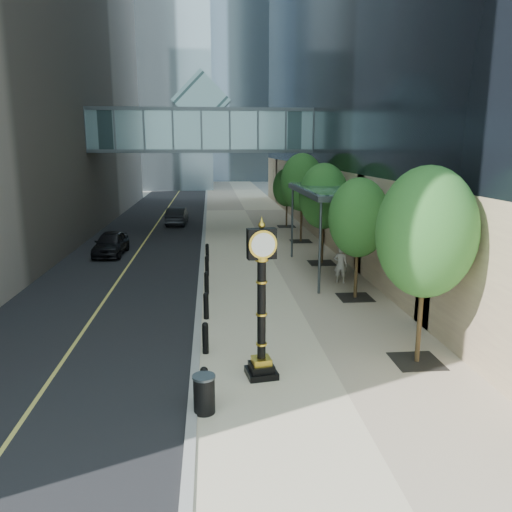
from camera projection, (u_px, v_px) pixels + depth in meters
The scene contains 14 objects.
ground at pixel (320, 423), 11.70m from camera, with size 320.00×320.00×0.00m, color gray.
road at pixel (165, 211), 49.99m from camera, with size 8.00×180.00×0.02m, color black.
sidewalk at pixel (245, 210), 50.69m from camera, with size 8.00×180.00×0.06m, color beige.
curb at pixel (205, 211), 50.34m from camera, with size 0.25×180.00×0.07m, color gray.
distant_tower_c at pixel (193, 37), 120.94m from camera, with size 22.00×22.00×65.00m, color #ABC7D8.
skywalk at pixel (202, 128), 37.02m from camera, with size 17.00×4.20×5.80m.
entrance_canopy at pixel (330, 191), 24.73m from camera, with size 3.00×8.00×4.38m.
bollard_row at pixel (206, 295), 20.11m from camera, with size 0.20×16.20×0.90m.
street_trees at pixel (328, 198), 25.85m from camera, with size 2.87×28.54×5.90m.
street_clock at pixel (261, 311), 13.59m from camera, with size 0.93×0.93×4.37m.
trash_bin at pixel (204, 395), 11.98m from camera, with size 0.52×0.52×0.90m, color black.
pedestrian at pixel (341, 264), 23.44m from camera, with size 0.64×0.42×1.76m, color #A39E95.
car_near at pixel (111, 243), 29.76m from camera, with size 1.66×4.12×1.40m, color black.
car_far at pixel (177, 216), 41.43m from camera, with size 1.49×4.28×1.41m, color black.
Camera 1 is at (-2.46, -10.41, 6.35)m, focal length 35.00 mm.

